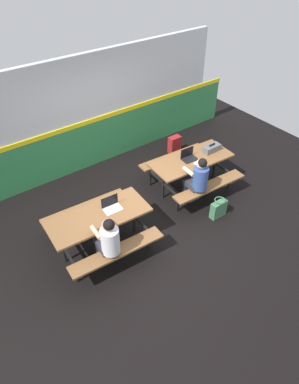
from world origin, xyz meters
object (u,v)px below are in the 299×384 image
Objects in this scene: picnic_table_right at (191,165)px; laptop_dark at (189,157)px; backpack_dark at (174,145)px; tote_bag_bright at (218,209)px; laptop_silver at (112,206)px; toolbox_grey at (212,148)px; picnic_table_left at (99,222)px; student_further at (198,178)px; student_nearer at (108,240)px.

laptop_dark reaches higher than picnic_table_right.
tote_bag_bright is at bearing -108.99° from backpack_dark.
laptop_silver reaches higher than toolbox_grey.
picnic_table_right is 5.43× the size of laptop_dark.
laptop_silver is at bearing 3.84° from picnic_table_left.
student_further is at bearing -117.55° from backpack_dark.
student_nearer is 3.62× the size of laptop_dark.
laptop_silver is at bearing -173.94° from toolbox_grey.
picnic_table_left reaches higher than tote_bag_bright.
laptop_silver is 2.14m from laptop_dark.
student_further reaches higher than backpack_dark.
student_nearer is 3.02× the size of toolbox_grey.
picnic_table_left is 3.01m from toolbox_grey.
picnic_table_right is 1.14m from tote_bag_bright.
picnic_table_left is at bearing 162.47° from tote_bag_bright.
picnic_table_left is 4.53× the size of toolbox_grey.
tote_bag_bright is (-0.80, -2.34, -0.02)m from backpack_dark.
student_further is 3.02× the size of toolbox_grey.
student_further reaches higher than toolbox_grey.
laptop_dark is 1.25m from tote_bag_bright.
student_further is at bearing -120.52° from picnic_table_right.
backpack_dark is 1.02× the size of tote_bag_bright.
student_further is (2.26, 0.35, 0.00)m from student_nearer.
picnic_table_left is 3.49m from backpack_dark.
laptop_silver is at bearing 53.22° from student_nearer.
student_further reaches higher than tote_bag_bright.
laptop_silver is 2.71m from toolbox_grey.
student_further is 3.62× the size of laptop_dark.
backpack_dark is at bearing 61.49° from laptop_dark.
laptop_silver and laptop_dark have the same top height.
backpack_dark is at bearing 86.17° from toolbox_grey.
student_nearer is 3.24m from toolbox_grey.
student_nearer reaches higher than laptop_silver.
toolbox_grey is 1.39m from tote_bag_bright.
picnic_table_right is (2.44, 0.34, 0.00)m from picnic_table_left.
tote_bag_bright is at bearing -96.79° from laptop_dark.
picnic_table_left is 0.36m from laptop_silver.
tote_bag_bright is (-0.72, -1.02, -0.62)m from toolbox_grey.
student_nearer is 2.70m from laptop_dark.
laptop_silver is 0.78× the size of tote_bag_bright.
laptop_silver is (0.42, 0.57, 0.08)m from student_nearer.
picnic_table_left is 1.00× the size of picnic_table_right.
laptop_silver reaches higher than backpack_dark.
backpack_dark is (3.21, 2.17, -0.49)m from student_nearer.
picnic_table_right is at bearing 59.48° from student_further.
backpack_dark is (0.95, 1.82, -0.49)m from student_further.
student_nearer is 3.62× the size of laptop_silver.
picnic_table_left is 2.46m from picnic_table_right.
backpack_dark is (0.67, 1.24, -0.57)m from laptop_dark.
laptop_silver is at bearing 173.28° from student_further.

